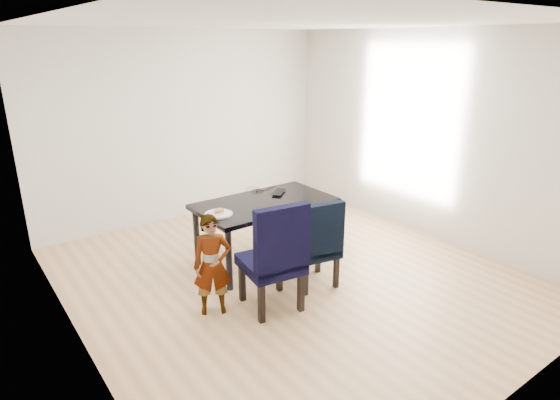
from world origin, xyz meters
TOP-DOWN VIEW (x-y plane):
  - floor at (0.00, 0.00)m, footprint 4.50×5.00m
  - ceiling at (0.00, 0.00)m, footprint 4.50×5.00m
  - wall_back at (0.00, 2.50)m, footprint 4.50×0.01m
  - wall_front at (0.00, -2.50)m, footprint 4.50×0.01m
  - wall_left at (-2.25, 0.00)m, footprint 0.01×5.00m
  - wall_right at (2.25, 0.00)m, footprint 0.01×5.00m
  - dining_table at (0.00, 0.50)m, footprint 1.60×0.90m
  - chair_left at (-0.55, -0.39)m, footprint 0.62×0.64m
  - chair_right at (0.08, -0.28)m, footprint 0.56×0.58m
  - child at (-1.06, -0.15)m, footprint 0.44×0.37m
  - plate at (-0.65, 0.43)m, footprint 0.35×0.35m
  - sandwich at (-0.64, 0.45)m, footprint 0.14×0.07m
  - laptop at (0.29, 0.69)m, footprint 0.34×0.33m
  - cable_tangle at (0.14, 0.85)m, footprint 0.19×0.19m

SIDE VIEW (x-z plane):
  - floor at x=0.00m, z-range -0.01..0.00m
  - dining_table at x=0.00m, z-range 0.00..0.75m
  - chair_right at x=0.08m, z-range 0.00..0.99m
  - child at x=-1.06m, z-range 0.00..1.01m
  - chair_left at x=-0.55m, z-range 0.00..1.13m
  - cable_tangle at x=0.14m, z-range 0.75..0.76m
  - plate at x=-0.65m, z-range 0.75..0.77m
  - laptop at x=0.29m, z-range 0.75..0.77m
  - sandwich at x=-0.64m, z-range 0.77..0.82m
  - wall_back at x=0.00m, z-range 0.00..2.70m
  - wall_front at x=0.00m, z-range 0.00..2.70m
  - wall_left at x=-2.25m, z-range 0.00..2.70m
  - wall_right at x=2.25m, z-range 0.00..2.70m
  - ceiling at x=0.00m, z-range 2.70..2.71m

